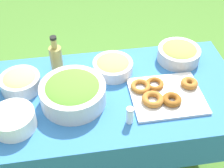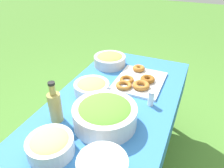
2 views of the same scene
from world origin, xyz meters
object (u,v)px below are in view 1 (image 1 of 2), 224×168
object	(u,v)px
salad_bowl	(73,92)
olive_oil_bottle	(56,59)
olive_bowl	(179,53)
donut_platter	(164,94)
fruit_bowl	(113,66)
plate_stack	(14,120)
pasta_bowl	(20,81)

from	to	relation	value
salad_bowl	olive_oil_bottle	bearing A→B (deg)	-73.78
olive_bowl	donut_platter	bearing A→B (deg)	59.76
donut_platter	fruit_bowl	world-z (taller)	fruit_bowl
donut_platter	olive_oil_bottle	distance (m)	0.66
plate_stack	olive_bowl	bearing A→B (deg)	-157.87
salad_bowl	olive_bowl	distance (m)	0.73
salad_bowl	plate_stack	bearing A→B (deg)	23.03
plate_stack	olive_oil_bottle	distance (m)	0.46
salad_bowl	pasta_bowl	bearing A→B (deg)	-27.92
pasta_bowl	salad_bowl	bearing A→B (deg)	152.08
salad_bowl	fruit_bowl	world-z (taller)	salad_bowl
olive_oil_bottle	pasta_bowl	bearing A→B (deg)	29.03
pasta_bowl	donut_platter	size ratio (longest dim) A/B	0.55
salad_bowl	pasta_bowl	xyz separation A→B (m)	(0.29, -0.15, -0.02)
plate_stack	donut_platter	bearing A→B (deg)	-173.41
olive_oil_bottle	olive_bowl	xyz separation A→B (m)	(-0.75, -0.00, -0.05)
plate_stack	olive_bowl	world-z (taller)	olive_bowl
fruit_bowl	olive_bowl	distance (m)	0.43
pasta_bowl	olive_bowl	size ratio (longest dim) A/B	0.86
salad_bowl	fruit_bowl	xyz separation A→B (m)	(-0.25, -0.22, -0.03)
salad_bowl	olive_oil_bottle	distance (m)	0.28
olive_oil_bottle	fruit_bowl	world-z (taller)	olive_oil_bottle
pasta_bowl	fruit_bowl	size ratio (longest dim) A/B	0.94
pasta_bowl	fruit_bowl	distance (m)	0.54
olive_bowl	fruit_bowl	bearing A→B (deg)	7.25
salad_bowl	olive_oil_bottle	xyz separation A→B (m)	(0.08, -0.27, 0.03)
salad_bowl	plate_stack	world-z (taller)	salad_bowl
salad_bowl	fruit_bowl	bearing A→B (deg)	-139.26
pasta_bowl	olive_bowl	world-z (taller)	pasta_bowl
donut_platter	plate_stack	size ratio (longest dim) A/B	1.86
donut_platter	olive_bowl	bearing A→B (deg)	-120.24
donut_platter	fruit_bowl	size ratio (longest dim) A/B	1.70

